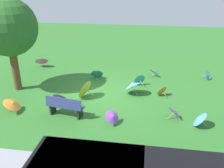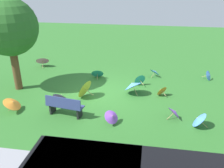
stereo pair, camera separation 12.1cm
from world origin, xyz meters
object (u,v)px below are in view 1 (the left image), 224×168
object	(u,v)px
parasol_pink_0	(41,60)
parasol_purple_1	(113,117)
parasol_orange_0	(13,104)
parasol_yellow_2	(84,88)
shade_tree	(8,28)
parasol_purple_2	(175,112)
parasol_blue_1	(155,72)
parasol_teal_0	(97,73)
park_bench	(65,106)
parasol_blue_5	(208,75)
parasol_purple_0	(61,97)
parasol_teal_1	(139,79)
parasol_orange_2	(161,90)
parasol_blue_0	(132,85)
parasol_blue_3	(199,118)

from	to	relation	value
parasol_pink_0	parasol_purple_1	distance (m)	8.34
parasol_orange_0	parasol_yellow_2	xyz separation A→B (m)	(-2.67, -1.86, 0.06)
shade_tree	parasol_purple_2	bearing A→B (deg)	167.57
parasol_blue_1	parasol_purple_1	bearing A→B (deg)	72.55
parasol_teal_0	parasol_purple_1	distance (m)	4.99
park_bench	parasol_yellow_2	size ratio (longest dim) A/B	1.54
parasol_blue_5	parasol_yellow_2	bearing A→B (deg)	26.30
parasol_pink_0	parasol_purple_0	bearing A→B (deg)	122.54
parasol_purple_0	parasol_teal_1	world-z (taller)	parasol_purple_0
shade_tree	parasol_purple_0	size ratio (longest dim) A/B	5.94
parasol_orange_2	parasol_purple_0	size ratio (longest dim) A/B	0.84
parasol_blue_0	parasol_blue_1	world-z (taller)	parasol_blue_0
parasol_purple_1	parasol_blue_5	world-z (taller)	parasol_purple_1
parasol_teal_0	parasol_pink_0	bearing A→B (deg)	-19.29
parasol_blue_0	parasol_purple_1	bearing A→B (deg)	78.89
parasol_orange_2	parasol_yellow_2	bearing A→B (deg)	11.66
parasol_teal_1	parasol_blue_5	world-z (taller)	parasol_teal_1
parasol_orange_0	parasol_teal_0	bearing A→B (deg)	-122.52
parasol_blue_5	parasol_orange_0	bearing A→B (deg)	28.92
parasol_purple_0	parasol_purple_2	size ratio (longest dim) A/B	0.96
parasol_purple_1	parasol_pink_0	bearing A→B (deg)	-47.31
parasol_orange_2	shade_tree	bearing A→B (deg)	2.76
parasol_teal_1	parasol_orange_0	bearing A→B (deg)	35.44
parasol_purple_2	parasol_blue_3	size ratio (longest dim) A/B	1.05
park_bench	parasol_blue_3	distance (m)	5.42
parasol_orange_0	parasol_pink_0	size ratio (longest dim) A/B	0.83
shade_tree	parasol_orange_0	size ratio (longest dim) A/B	5.40
shade_tree	parasol_purple_2	distance (m)	8.62
parasol_blue_3	parasol_blue_5	distance (m)	5.20
park_bench	parasol_purple_0	distance (m)	1.23
parasol_orange_2	parasol_teal_0	size ratio (longest dim) A/B	0.84
parasol_blue_0	parasol_teal_1	size ratio (longest dim) A/B	1.83
parasol_pink_0	parasol_purple_2	bearing A→B (deg)	147.08
parasol_orange_0	parasol_blue_1	world-z (taller)	parasol_orange_0
park_bench	parasol_purple_0	bearing A→B (deg)	-61.79
parasol_blue_3	parasol_yellow_2	bearing A→B (deg)	-19.26
parasol_purple_0	parasol_blue_3	size ratio (longest dim) A/B	1.01
parasol_purple_1	shade_tree	bearing A→B (deg)	-25.59
parasol_orange_0	parasol_blue_0	distance (m)	5.63
parasol_teal_1	parasol_yellow_2	bearing A→B (deg)	36.11
parasol_orange_0	parasol_purple_0	bearing A→B (deg)	-148.35
parasol_blue_1	parasol_blue_3	size ratio (longest dim) A/B	1.05
parasol_orange_0	parasol_purple_1	world-z (taller)	parasol_orange_0
parasol_teal_0	parasol_teal_1	xyz separation A→B (m)	(-2.48, 0.63, 0.01)
parasol_orange_2	parasol_purple_1	distance (m)	3.57
park_bench	parasol_orange_2	size ratio (longest dim) A/B	2.51
parasol_purple_0	parasol_pink_0	size ratio (longest dim) A/B	0.75
parasol_orange_2	parasol_teal_0	bearing A→B (deg)	-25.89
parasol_blue_0	parasol_yellow_2	size ratio (longest dim) A/B	1.20
parasol_purple_1	parasol_blue_1	bearing A→B (deg)	-107.45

